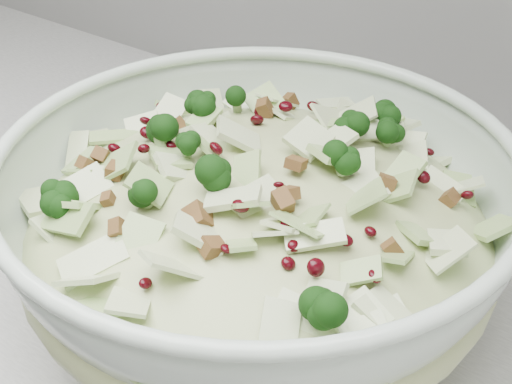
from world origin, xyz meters
TOP-DOWN VIEW (x-y plane):
  - mixing_bowl at (0.65, 1.60)m, footprint 0.48×0.48m
  - salad at (0.65, 1.60)m, footprint 0.53×0.53m

SIDE VIEW (x-z plane):
  - mixing_bowl at x=0.65m, z-range 0.90..1.07m
  - salad at x=0.65m, z-range 0.93..1.10m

